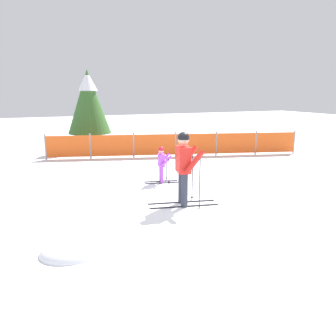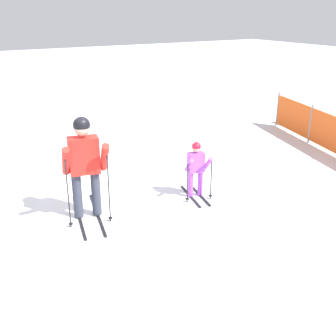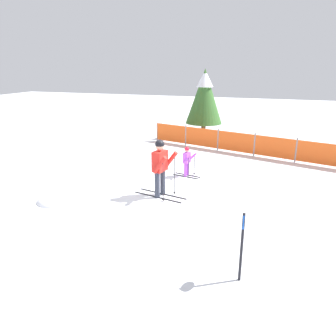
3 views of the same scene
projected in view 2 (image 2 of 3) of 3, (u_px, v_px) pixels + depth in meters
The scene contains 3 objects.
ground_plane at pixel (94, 211), 7.13m from camera, with size 60.00×60.00×0.00m, color white.
skier_adult at pixel (84, 160), 6.60m from camera, with size 1.63×0.79×1.68m.
skier_child at pixel (196, 166), 7.47m from camera, with size 1.00×0.51×1.04m.
Camera 2 is at (6.14, -2.18, 3.24)m, focal length 45.00 mm.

